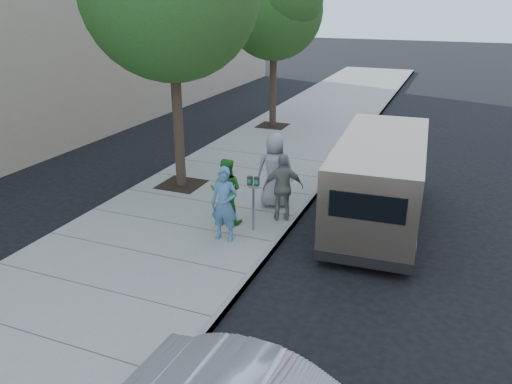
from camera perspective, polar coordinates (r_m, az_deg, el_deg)
ground at (r=11.67m, az=-4.53°, el=-5.15°), size 120.00×120.00×0.00m
sidewalk at (r=12.08m, az=-8.81°, el=-3.99°), size 5.00×60.00×0.15m
curb_face at (r=11.13m, az=2.16°, el=-6.06°), size 0.12×60.00×0.16m
tree_far at (r=20.54m, az=2.20°, el=20.50°), size 3.92×3.80×6.49m
parking_meter at (r=11.26m, az=-0.31°, el=0.03°), size 0.28×0.12×1.31m
van at (r=12.32m, az=13.96°, el=1.43°), size 2.24×5.84×2.13m
person_officer at (r=10.88m, az=-3.64°, el=-1.41°), size 0.64×0.44×1.69m
person_green_shirt at (r=11.75m, az=-3.46°, el=0.12°), size 0.86×0.72×1.60m
person_gray_shirt at (r=12.66m, az=2.19°, el=2.54°), size 1.10×0.90×1.93m
person_striped_polo at (r=11.87m, az=3.13°, el=0.51°), size 1.05×0.78×1.65m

